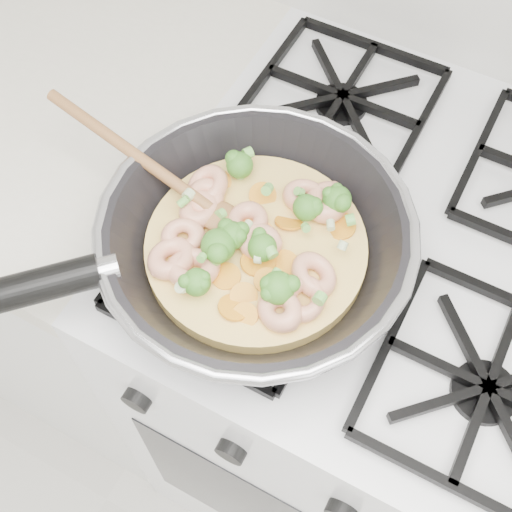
% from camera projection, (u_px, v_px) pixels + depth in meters
% --- Properties ---
extents(stove, '(0.60, 0.60, 0.92)m').
position_uv_depth(stove, '(356.00, 366.00, 1.19)').
color(stove, white).
rests_on(stove, ground).
extents(counter_left, '(1.00, 0.60, 0.90)m').
position_uv_depth(counter_left, '(1.00, 196.00, 1.39)').
color(counter_left, white).
rests_on(counter_left, ground).
extents(skillet, '(0.46, 0.44, 0.10)m').
position_uv_depth(skillet, '(250.00, 242.00, 0.73)').
color(skillet, black).
rests_on(skillet, stove).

